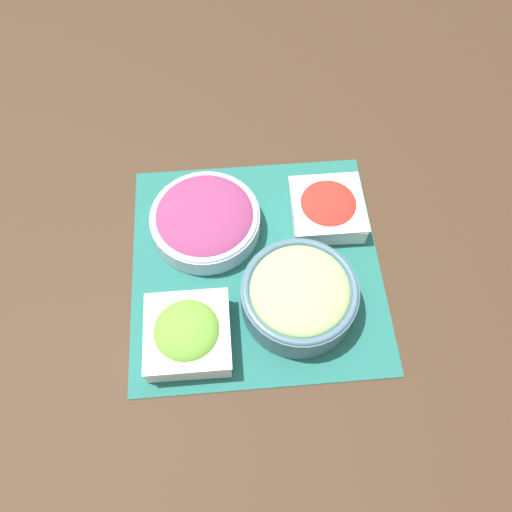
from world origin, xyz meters
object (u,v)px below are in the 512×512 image
object	(u,v)px
cucumber_bowl	(299,294)
onion_bowl	(205,219)
tomato_bowl	(327,208)
lettuce_bowl	(188,334)

from	to	relation	value
cucumber_bowl	onion_bowl	world-z (taller)	cucumber_bowl
tomato_bowl	lettuce_bowl	world-z (taller)	lettuce_bowl
tomato_bowl	cucumber_bowl	bearing A→B (deg)	66.92
tomato_bowl	lettuce_bowl	distance (m)	0.34
tomato_bowl	lettuce_bowl	bearing A→B (deg)	40.84
cucumber_bowl	tomato_bowl	bearing A→B (deg)	-113.08
cucumber_bowl	lettuce_bowl	world-z (taller)	cucumber_bowl
tomato_bowl	cucumber_bowl	xyz separation A→B (m)	(0.08, 0.18, 0.02)
tomato_bowl	onion_bowl	size ratio (longest dim) A/B	0.68
tomato_bowl	onion_bowl	bearing A→B (deg)	2.49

